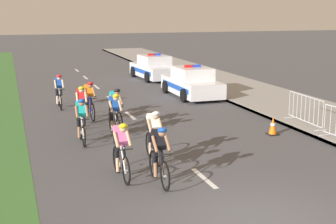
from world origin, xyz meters
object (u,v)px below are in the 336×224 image
Objects in this scene: cyclist_eighth at (81,105)px; cyclist_second at (121,149)px; cyclist_seventh at (89,99)px; traffic_cone_mid at (273,126)px; police_car_nearest at (192,83)px; crowd_barrier_rear at (305,110)px; cyclist_third at (154,135)px; police_car_second at (154,68)px; cyclist_lead at (159,154)px; cyclist_ninth at (59,91)px; cyclist_fourth at (81,120)px; cyclist_fifth at (115,108)px; cyclist_sixth at (115,114)px.

cyclist_second is at bearing -89.08° from cyclist_eighth.
traffic_cone_mid is at bearing -38.58° from cyclist_seventh.
police_car_nearest is (5.67, 3.54, -0.11)m from cyclist_seventh.
cyclist_third is at bearing -160.98° from crowd_barrier_rear.
cyclist_second is 18.48m from police_car_second.
cyclist_lead and cyclist_ninth have the same top height.
cyclist_ninth is at bearing 132.90° from traffic_cone_mid.
crowd_barrier_rear is at bearing -2.29° from cyclist_fourth.
police_car_second is 7.05× the size of traffic_cone_mid.
crowd_barrier_rear is 1.81m from traffic_cone_mid.
cyclist_ninth is 10.44m from crowd_barrier_rear.
cyclist_third is 8.84m from cyclist_ninth.
cyclist_second is 3.74m from cyclist_fourth.
cyclist_eighth is at bearing 90.92° from cyclist_second.
cyclist_fifth is (1.46, 1.61, 0.00)m from cyclist_fourth.
cyclist_ninth is (-0.91, 2.55, 0.00)m from cyclist_seventh.
cyclist_lead is 18.89m from police_car_second.
cyclist_third is 6.83m from crowd_barrier_rear.
cyclist_second is 8.37m from crowd_barrier_rear.
cyclist_eighth and cyclist_ninth have the same top height.
police_car_nearest is 0.98× the size of police_car_second.
cyclist_lead is at bearing -40.68° from cyclist_second.
cyclist_sixth is 0.39× the size of police_car_nearest.
cyclist_fourth is 2.56m from cyclist_eighth.
cyclist_fourth is 6.11m from cyclist_ninth.
crowd_barrier_rear is (1.63, -7.43, -0.03)m from police_car_nearest.
cyclist_fifth is 2.05m from cyclist_seventh.
cyclist_second reaches higher than crowd_barrier_rear.
cyclist_fourth is at bearing 106.08° from cyclist_lead.
cyclist_eighth is (-0.90, 6.94, 0.00)m from cyclist_lead.
cyclist_fourth and cyclist_fifth have the same top height.
cyclist_seventh is 0.38× the size of police_car_second.
cyclist_eighth is 0.38× the size of police_car_second.
police_car_second is at bearing 73.52° from cyclist_third.
cyclist_second is at bearing -100.54° from cyclist_fifth.
cyclist_fifth is (-0.21, 4.17, 0.00)m from cyclist_third.
police_car_nearest reaches higher than cyclist_ninth.
cyclist_seventh is (0.82, 3.56, 0.00)m from cyclist_fourth.
police_car_nearest is (5.29, 6.56, -0.11)m from cyclist_sixth.
cyclist_second is at bearing -99.82° from cyclist_sixth.
cyclist_sixth is (-0.46, 3.10, 0.00)m from cyclist_third.
cyclist_third is 3.05m from cyclist_fourth.
traffic_cone_mid is at bearing -8.17° from cyclist_fourth.
police_car_nearest is (6.58, 0.99, -0.11)m from cyclist_ninth.
cyclist_second is 1.00× the size of cyclist_eighth.
cyclist_third reaches higher than traffic_cone_mid.
cyclist_eighth is 0.74× the size of crowd_barrier_rear.
cyclist_fourth is at bearing -98.18° from cyclist_eighth.
cyclist_fifth is at bearing 79.46° from cyclist_second.
cyclist_seventh is 1.00× the size of cyclist_ninth.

